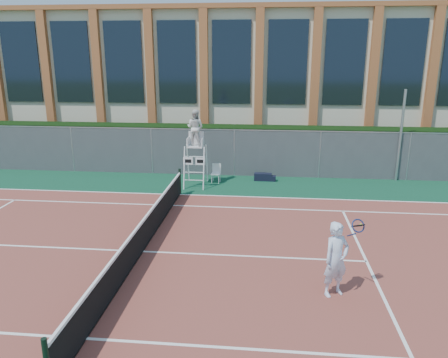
# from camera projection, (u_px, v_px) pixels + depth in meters

# --- Properties ---
(ground) EXTENTS (120.00, 120.00, 0.00)m
(ground) POSITION_uv_depth(u_px,v_px,m) (143.00, 252.00, 12.79)
(ground) COLOR #233814
(apron) EXTENTS (36.00, 20.00, 0.01)m
(apron) POSITION_uv_depth(u_px,v_px,m) (152.00, 239.00, 13.74)
(apron) COLOR #0E3E26
(apron) RESTS_ON ground
(tennis_court) EXTENTS (23.77, 10.97, 0.02)m
(tennis_court) POSITION_uv_depth(u_px,v_px,m) (143.00, 252.00, 12.78)
(tennis_court) COLOR brown
(tennis_court) RESTS_ON apron
(tennis_net) EXTENTS (0.10, 11.30, 1.10)m
(tennis_net) POSITION_uv_depth(u_px,v_px,m) (142.00, 235.00, 12.64)
(tennis_net) COLOR black
(tennis_net) RESTS_ON ground
(fence) EXTENTS (40.00, 0.06, 2.20)m
(fence) POSITION_uv_depth(u_px,v_px,m) (193.00, 152.00, 20.92)
(fence) COLOR #595E60
(fence) RESTS_ON ground
(hedge) EXTENTS (40.00, 1.40, 2.20)m
(hedge) POSITION_uv_depth(u_px,v_px,m) (197.00, 147.00, 22.06)
(hedge) COLOR black
(hedge) RESTS_ON ground
(building) EXTENTS (45.00, 10.60, 8.22)m
(building) POSITION_uv_depth(u_px,v_px,m) (215.00, 78.00, 28.85)
(building) COLOR beige
(building) RESTS_ON ground
(steel_pole) EXTENTS (0.12, 0.12, 4.16)m
(steel_pole) POSITION_uv_depth(u_px,v_px,m) (401.00, 136.00, 19.63)
(steel_pole) COLOR #9EA0A5
(steel_pole) RESTS_ON ground
(umpire_chair) EXTENTS (0.95, 1.46, 3.40)m
(umpire_chair) POSITION_uv_depth(u_px,v_px,m) (195.00, 130.00, 18.82)
(umpire_chair) COLOR white
(umpire_chair) RESTS_ON ground
(plastic_chair) EXTENTS (0.42, 0.42, 0.85)m
(plastic_chair) POSITION_uv_depth(u_px,v_px,m) (216.00, 171.00, 19.77)
(plastic_chair) COLOR silver
(plastic_chair) RESTS_ON apron
(sports_bag_near) EXTENTS (0.81, 0.35, 0.34)m
(sports_bag_near) POSITION_uv_depth(u_px,v_px,m) (263.00, 177.00, 20.11)
(sports_bag_near) COLOR black
(sports_bag_near) RESTS_ON apron
(sports_bag_far) EXTENTS (0.61, 0.29, 0.24)m
(sports_bag_far) POSITION_uv_depth(u_px,v_px,m) (269.00, 178.00, 20.06)
(sports_bag_far) COLOR black
(sports_bag_far) RESTS_ON apron
(tennis_player) EXTENTS (1.08, 0.82, 1.84)m
(tennis_player) POSITION_uv_depth(u_px,v_px,m) (336.00, 259.00, 10.24)
(tennis_player) COLOR silver
(tennis_player) RESTS_ON tennis_court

